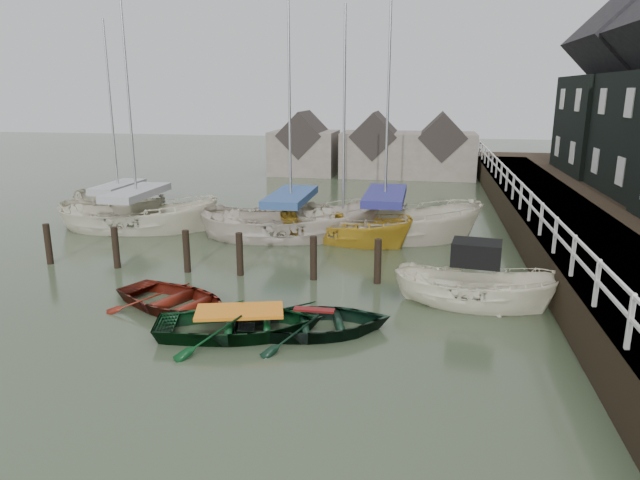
% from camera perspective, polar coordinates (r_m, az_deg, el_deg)
% --- Properties ---
extents(ground, '(120.00, 120.00, 0.00)m').
position_cam_1_polar(ground, '(15.51, -7.21, -7.16)').
color(ground, '#2D3924').
rests_on(ground, ground).
extents(pier, '(3.04, 32.00, 2.70)m').
position_cam_1_polar(pier, '(24.72, 21.89, 1.88)').
color(pier, black).
rests_on(pier, ground).
extents(mooring_pilings, '(13.72, 0.22, 1.80)m').
position_cam_1_polar(mooring_pilings, '(18.37, -7.76, -2.02)').
color(mooring_pilings, black).
rests_on(mooring_pilings, ground).
extents(far_sheds, '(14.00, 4.08, 4.39)m').
position_cam_1_polar(far_sheds, '(40.04, 5.28, 9.07)').
color(far_sheds, '#665B51').
rests_on(far_sheds, ground).
extents(rowboat_red, '(4.52, 3.97, 0.78)m').
position_cam_1_polar(rowboat_red, '(16.10, -14.19, -6.67)').
color(rowboat_red, '#59160C').
rests_on(rowboat_red, ground).
extents(rowboat_green, '(4.67, 3.87, 0.84)m').
position_cam_1_polar(rowboat_green, '(14.22, -7.97, -9.26)').
color(rowboat_green, black).
rests_on(rowboat_green, ground).
extents(rowboat_dkgreen, '(4.41, 3.67, 0.79)m').
position_cam_1_polar(rowboat_dkgreen, '(14.18, -0.58, -9.20)').
color(rowboat_dkgreen, black).
rests_on(rowboat_dkgreen, ground).
extents(motorboat, '(4.61, 2.25, 2.64)m').
position_cam_1_polar(motorboat, '(16.35, 15.11, -6.06)').
color(motorboat, silver).
rests_on(motorboat, ground).
extents(sailboat_a, '(7.19, 3.38, 12.20)m').
position_cam_1_polar(sailboat_a, '(25.53, -17.62, 1.14)').
color(sailboat_a, beige).
rests_on(sailboat_a, ground).
extents(sailboat_b, '(7.68, 4.10, 12.55)m').
position_cam_1_polar(sailboat_b, '(23.06, -2.89, 0.42)').
color(sailboat_b, '#C0B3A3').
rests_on(sailboat_b, ground).
extents(sailboat_c, '(6.38, 4.41, 9.94)m').
position_cam_1_polar(sailboat_c, '(22.70, 2.30, 0.06)').
color(sailboat_c, gold).
rests_on(sailboat_c, ground).
extents(sailboat_d, '(7.70, 3.17, 13.03)m').
position_cam_1_polar(sailboat_d, '(23.07, 6.42, 0.35)').
color(sailboat_d, beige).
rests_on(sailboat_d, ground).
extents(sailboat_e, '(6.45, 4.59, 9.94)m').
position_cam_1_polar(sailboat_e, '(28.54, -19.32, 2.38)').
color(sailboat_e, beige).
rests_on(sailboat_e, ground).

